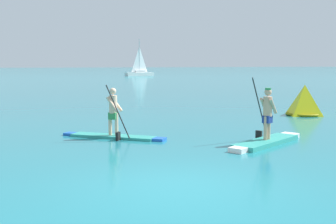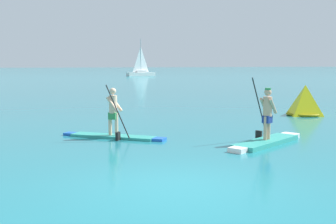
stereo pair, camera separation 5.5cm
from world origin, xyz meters
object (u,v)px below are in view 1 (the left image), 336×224
Objects in this scene: paddleboarder_mid_center at (114,127)px; paddleboarder_far_right at (267,135)px; race_marker_buoy at (304,101)px; sailboat_right_horizon at (140,71)px.

paddleboarder_mid_center is 0.95× the size of paddleboarder_far_right.
paddleboarder_far_right is 1.75× the size of race_marker_buoy.
race_marker_buoy is 0.27× the size of sailboat_right_horizon.
race_marker_buoy is at bearing -111.32° from sailboat_right_horizon.
sailboat_right_horizon is (16.18, 64.30, 0.46)m from paddleboarder_mid_center.
race_marker_buoy is (5.30, 5.84, 0.35)m from paddleboarder_far_right.
paddleboarder_far_right is at bearing 6.68° from paddleboarder_mid_center.
paddleboarder_mid_center is 66.30m from sailboat_right_horizon.
sailboat_right_horizon is (12.01, 66.67, 0.55)m from paddleboarder_far_right.
paddleboarder_mid_center reaches higher than race_marker_buoy.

